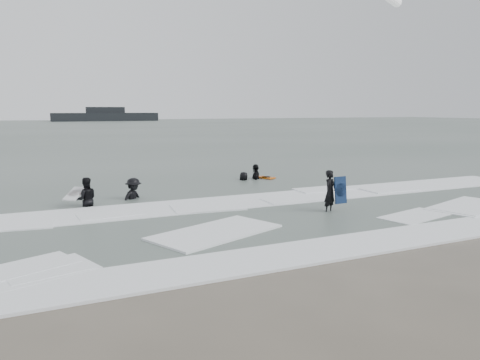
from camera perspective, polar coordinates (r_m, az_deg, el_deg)
name	(u,v)px	position (r m, az deg, el deg)	size (l,w,h in m)	color
ground	(315,244)	(13.14, 9.07, -7.74)	(320.00, 320.00, 0.00)	brown
sea	(71,129)	(90.85, -19.92, 5.82)	(320.00, 320.00, 0.00)	#47544C
surfer_centre	(330,213)	(17.08, 10.87, -3.97)	(0.57, 0.38, 1.57)	black
surfer_wading	(87,207)	(18.69, -18.21, -3.17)	(0.82, 0.64, 1.69)	black
surfer_breaker	(134,200)	(19.56, -12.82, -2.44)	(1.15, 0.66, 1.78)	black
surfer_right_near	(256,180)	(24.67, 1.92, 0.04)	(1.16, 0.48, 1.98)	black
surfer_right_far	(244,181)	(24.15, 0.47, -0.14)	(0.80, 0.52, 1.63)	black
surf_foam	(255,215)	(16.24, 1.89, -4.33)	(30.03, 9.06, 0.09)	white
bodyboards	(229,186)	(19.61, -1.40, -0.71)	(10.75, 8.97, 1.25)	#0D1E3F
vessel_horizon	(106,116)	(152.81, -16.07, 7.51)	(31.95, 5.71, 4.34)	black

